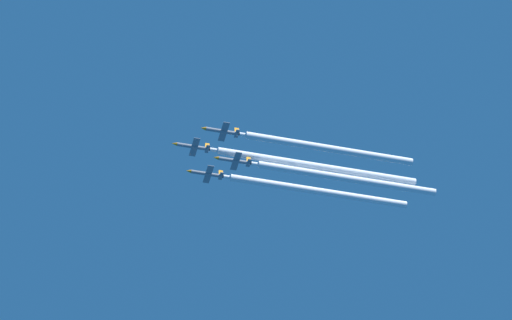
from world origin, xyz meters
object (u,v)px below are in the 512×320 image
Objects in this scene: jet_left_wingman at (221,131)px; jet_slot at (233,160)px; jet_right_wingman at (206,174)px; jet_lead at (192,146)px.

jet_left_wingman is 12.68m from jet_slot.
jet_right_wingman reaches higher than jet_slot.
jet_lead is 1.00× the size of jet_right_wingman.
jet_lead is at bearing 87.27° from jet_slot.
jet_left_wingman is 1.00× the size of jet_right_wingman.
jet_left_wingman is 1.00× the size of jet_slot.
jet_lead is at bearing 146.09° from jet_right_wingman.
jet_lead is 1.00× the size of jet_slot.
jet_left_wingman is at bearing -178.66° from jet_right_wingman.
jet_slot is at bearing -146.60° from jet_right_wingman.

